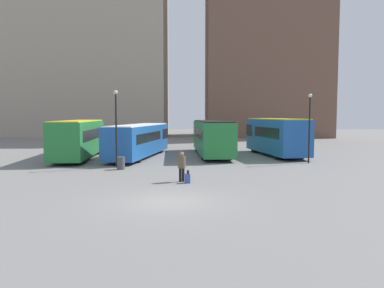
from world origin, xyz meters
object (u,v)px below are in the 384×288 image
(trash_bin, at_px, (119,163))
(lamp_post_1, at_px, (114,122))
(bus_1, at_px, (138,139))
(suitcase, at_px, (186,178))
(bus_0, at_px, (77,138))
(bus_3, at_px, (274,136))
(traveler, at_px, (180,164))
(lamp_post_0, at_px, (308,122))
(bus_2, at_px, (210,136))

(trash_bin, bearing_deg, lamp_post_1, 117.38)
(bus_1, xyz_separation_m, lamp_post_1, (-0.67, -6.58, 1.61))
(suitcase, bearing_deg, bus_0, 28.94)
(bus_3, bearing_deg, trash_bin, 116.19)
(lamp_post_1, bearing_deg, bus_3, 31.63)
(suitcase, relative_size, trash_bin, 0.83)
(bus_0, bearing_deg, bus_3, -87.26)
(traveler, xyz_separation_m, lamp_post_0, (9.39, 7.90, 2.13))
(bus_3, bearing_deg, bus_1, 86.75)
(bus_0, xyz_separation_m, lamp_post_1, (4.29, -5.63, 1.43))
(bus_2, xyz_separation_m, suitcase, (-2.03, -13.93, -1.45))
(suitcase, height_order, lamp_post_1, lamp_post_1)
(trash_bin, bearing_deg, bus_0, 126.06)
(bus_2, xyz_separation_m, lamp_post_1, (-7.00, -8.05, 1.45))
(bus_2, bearing_deg, bus_3, -95.41)
(bus_2, xyz_separation_m, lamp_post_0, (7.04, -5.62, 1.40))
(lamp_post_0, relative_size, lamp_post_1, 0.98)
(traveler, bearing_deg, bus_3, -41.13)
(suitcase, height_order, lamp_post_0, lamp_post_0)
(traveler, relative_size, suitcase, 2.31)
(bus_2, distance_m, suitcase, 14.15)
(lamp_post_1, bearing_deg, traveler, -49.66)
(lamp_post_1, relative_size, trash_bin, 6.26)
(bus_3, relative_size, trash_bin, 11.31)
(traveler, bearing_deg, bus_1, 8.41)
(bus_2, bearing_deg, traveler, 166.71)
(bus_1, height_order, suitcase, bus_1)
(bus_0, xyz_separation_m, traveler, (8.94, -11.11, -0.75))
(bus_1, distance_m, bus_3, 12.14)
(suitcase, distance_m, lamp_post_0, 12.62)
(lamp_post_0, bearing_deg, bus_1, 162.73)
(bus_1, xyz_separation_m, trash_bin, (-0.21, -7.47, -1.12))
(bus_0, height_order, lamp_post_0, lamp_post_0)
(bus_0, bearing_deg, suitcase, -145.84)
(suitcase, distance_m, lamp_post_1, 8.23)
(bus_3, height_order, lamp_post_1, lamp_post_1)
(lamp_post_0, bearing_deg, suitcase, -137.52)
(bus_3, bearing_deg, lamp_post_1, 112.40)
(trash_bin, bearing_deg, bus_2, 53.77)
(bus_1, xyz_separation_m, bus_3, (12.07, 1.27, 0.25))
(bus_1, bearing_deg, lamp_post_1, -177.31)
(bus_2, height_order, lamp_post_1, lamp_post_1)
(bus_3, distance_m, lamp_post_1, 15.02)
(bus_2, bearing_deg, lamp_post_0, -132.04)
(bus_2, relative_size, lamp_post_1, 2.21)
(bus_2, relative_size, lamp_post_0, 2.25)
(traveler, distance_m, trash_bin, 6.24)
(traveler, xyz_separation_m, lamp_post_1, (-4.65, 5.48, 2.18))
(bus_2, bearing_deg, suitcase, 168.29)
(traveler, bearing_deg, bus_2, -19.74)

